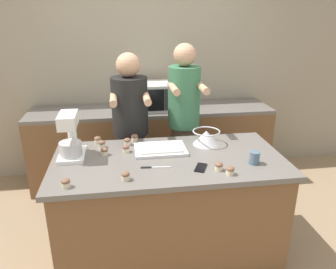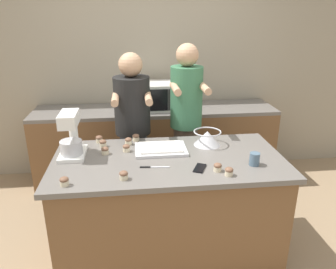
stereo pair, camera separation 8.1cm
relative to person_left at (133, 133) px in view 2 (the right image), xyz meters
name	(u,v)px [view 2 (the right image)]	position (x,y,z in m)	size (l,w,h in m)	color
ground_plane	(169,251)	(0.27, -0.69, -0.86)	(16.00, 16.00, 0.00)	#937A5B
back_wall	(153,66)	(0.27, 1.01, 0.49)	(10.00, 0.06, 2.70)	gray
island_counter	(169,207)	(0.27, -0.69, -0.41)	(1.81, 0.91, 0.89)	brown
back_counter	(156,145)	(0.27, 0.66, -0.40)	(2.80, 0.60, 0.91)	brown
person_left	(133,133)	(0.00, 0.00, 0.00)	(0.35, 0.51, 1.63)	#33384C
person_right	(186,126)	(0.52, 0.00, 0.05)	(0.33, 0.49, 1.70)	brown
stand_mixer	(71,137)	(-0.48, -0.56, 0.20)	(0.20, 0.30, 0.36)	white
mixing_bowl	(207,137)	(0.63, -0.46, 0.10)	(0.24, 0.24, 0.12)	#BCBCC1
baking_tray	(161,149)	(0.22, -0.54, 0.06)	(0.42, 0.30, 0.04)	silver
microwave_oven	(156,96)	(0.27, 0.66, 0.20)	(0.47, 0.40, 0.30)	silver
cell_phone	(200,168)	(0.47, -0.90, 0.04)	(0.12, 0.16, 0.01)	black
drinking_glass	(255,159)	(0.89, -0.89, 0.09)	(0.08, 0.08, 0.10)	slate
knife	(153,167)	(0.13, -0.84, 0.04)	(0.22, 0.04, 0.01)	#BCBCC1
cupcake_0	(103,143)	(-0.26, -0.40, 0.07)	(0.06, 0.06, 0.06)	beige
cupcake_1	(64,181)	(-0.46, -1.04, 0.07)	(0.06, 0.06, 0.06)	beige
cupcake_2	(105,150)	(-0.23, -0.56, 0.07)	(0.06, 0.06, 0.06)	beige
cupcake_3	(136,137)	(0.02, -0.29, 0.07)	(0.06, 0.06, 0.06)	beige
cupcake_4	(128,141)	(-0.04, -0.38, 0.07)	(0.06, 0.06, 0.06)	beige
cupcake_5	(229,171)	(0.65, -1.03, 0.07)	(0.06, 0.06, 0.06)	beige
cupcake_6	(126,148)	(-0.06, -0.53, 0.07)	(0.06, 0.06, 0.06)	beige
cupcake_7	(124,175)	(-0.08, -1.00, 0.07)	(0.06, 0.06, 0.06)	beige
cupcake_8	(218,167)	(0.59, -0.95, 0.07)	(0.06, 0.06, 0.06)	beige
cupcake_9	(99,139)	(-0.30, -0.30, 0.07)	(0.06, 0.06, 0.06)	beige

